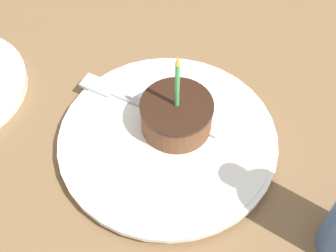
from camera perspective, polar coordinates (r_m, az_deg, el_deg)
The scene contains 4 objects.
ground_plane at distance 0.61m, azimuth -1.65°, elevation -4.27°, with size 2.40×2.40×0.04m.
plate at distance 0.59m, azimuth -0.00°, elevation -1.72°, with size 0.27×0.27×0.02m.
cake_slice at distance 0.57m, azimuth 1.05°, elevation 1.34°, with size 0.09×0.09×0.12m.
fork at distance 0.61m, azimuth -3.68°, elevation 2.96°, with size 0.18×0.11×0.00m.
Camera 1 is at (-0.28, 0.17, 0.49)m, focal length 50.00 mm.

